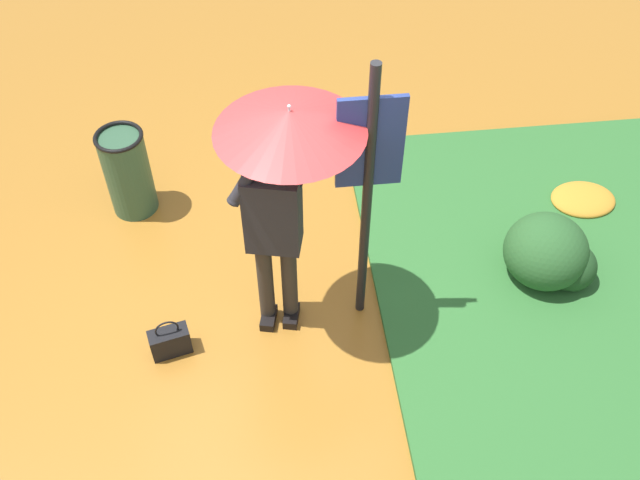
# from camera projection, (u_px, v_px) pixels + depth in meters

# --- Properties ---
(ground_plane) EXTENTS (18.00, 18.00, 0.00)m
(ground_plane) POSITION_uv_depth(u_px,v_px,m) (255.00, 321.00, 5.68)
(ground_plane) COLOR #9E6623
(person_with_umbrella) EXTENTS (0.96, 0.96, 2.04)m
(person_with_umbrella) POSITION_uv_depth(u_px,v_px,m) (282.00, 169.00, 4.58)
(person_with_umbrella) COLOR #2D2823
(person_with_umbrella) RESTS_ON ground_plane
(info_sign_post) EXTENTS (0.44, 0.07, 2.30)m
(info_sign_post) POSITION_uv_depth(u_px,v_px,m) (368.00, 173.00, 4.71)
(info_sign_post) COLOR black
(info_sign_post) RESTS_ON ground_plane
(handbag) EXTENTS (0.32, 0.21, 0.37)m
(handbag) POSITION_uv_depth(u_px,v_px,m) (170.00, 341.00, 5.39)
(handbag) COLOR black
(handbag) RESTS_ON ground_plane
(trash_bin) EXTENTS (0.42, 0.42, 0.83)m
(trash_bin) POSITION_uv_depth(u_px,v_px,m) (128.00, 172.00, 6.24)
(trash_bin) COLOR #2D5138
(trash_bin) RESTS_ON ground_plane
(shrub_cluster) EXTENTS (0.74, 0.67, 0.61)m
(shrub_cluster) POSITION_uv_depth(u_px,v_px,m) (551.00, 254.00, 5.78)
(shrub_cluster) COLOR #285628
(shrub_cluster) RESTS_ON ground_plane
(leaf_pile_near_person) EXTENTS (0.59, 0.47, 0.13)m
(leaf_pile_near_person) POSITION_uv_depth(u_px,v_px,m) (583.00, 199.00, 6.52)
(leaf_pile_near_person) COLOR #C68428
(leaf_pile_near_person) RESTS_ON ground_plane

